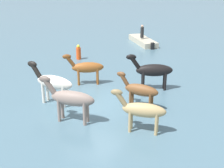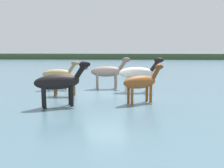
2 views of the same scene
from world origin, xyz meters
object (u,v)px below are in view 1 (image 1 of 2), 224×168
horse_chestnut_trailing (71,98)px  horse_pinto_flank (142,110)px  horse_dark_mare (153,70)px  person_boatman_standing (142,32)px  horse_gray_outer (140,90)px  boat_tender_starboard (143,42)px  horse_dun_straggler (86,68)px  buoy_channel_marker (79,53)px  horse_rear_stallion (53,82)px

horse_chestnut_trailing → horse_pinto_flank: bearing=-179.7°
horse_dark_mare → person_boatman_standing: 11.47m
horse_gray_outer → person_boatman_standing: bearing=-67.9°
boat_tender_starboard → person_boatman_standing: bearing=129.0°
horse_dun_straggler → buoy_channel_marker: bearing=-85.4°
horse_rear_stallion → horse_pinto_flank: 5.02m
horse_dun_straggler → horse_chestnut_trailing: size_ratio=0.84×
horse_dun_straggler → horse_rear_stallion: bearing=56.6°
boat_tender_starboard → person_boatman_standing: person_boatman_standing is taller
horse_chestnut_trailing → buoy_channel_marker: size_ratio=2.28×
boat_tender_starboard → buoy_channel_marker: (2.41, 7.27, 0.34)m
horse_gray_outer → boat_tender_starboard: 14.19m
person_boatman_standing → buoy_channel_marker: bearing=71.4°
horse_gray_outer → boat_tender_starboard: bearing=-68.3°
horse_pinto_flank → horse_dun_straggler: 6.25m
horse_dun_straggler → horse_gray_outer: bearing=124.3°
horse_pinto_flank → horse_dun_straggler: size_ratio=1.06×
horse_dark_mare → horse_dun_straggler: size_ratio=1.15×
boat_tender_starboard → buoy_channel_marker: size_ratio=3.73×
horse_dun_straggler → boat_tender_starboard: (0.98, -11.60, -0.85)m
horse_gray_outer → buoy_channel_marker: 9.55m
horse_pinto_flank → horse_chestnut_trailing: horse_chestnut_trailing is taller
person_boatman_standing → buoy_channel_marker: size_ratio=1.04×
horse_chestnut_trailing → boat_tender_starboard: horse_chestnut_trailing is taller
horse_rear_stallion → horse_dun_straggler: horse_rear_stallion is taller
horse_pinto_flank → person_boatman_standing: size_ratio=1.95×
horse_dun_straggler → boat_tender_starboard: bearing=-118.6°
horse_dun_straggler → boat_tender_starboard: size_ratio=0.51×
horse_dark_mare → boat_tender_starboard: bearing=-93.2°
horse_pinto_flank → horse_chestnut_trailing: 3.15m
horse_dark_mare → person_boatman_standing: bearing=-92.7°
horse_dun_straggler → person_boatman_standing: 11.45m
person_boatman_standing → boat_tender_starboard: bearing=-99.1°
horse_chestnut_trailing → buoy_channel_marker: horse_chestnut_trailing is taller
horse_chestnut_trailing → horse_dark_mare: bearing=-119.2°
horse_dun_straggler → horse_gray_outer: size_ratio=1.00×
horse_rear_stallion → horse_gray_outer: size_ratio=1.21×
horse_dark_mare → boat_tender_starboard: 11.67m
horse_chestnut_trailing → horse_gray_outer: bearing=-138.8°
horse_pinto_flank → boat_tender_starboard: horse_pinto_flank is taller
horse_dun_straggler → person_boatman_standing: size_ratio=1.84×
horse_rear_stallion → horse_gray_outer: 4.30m
horse_rear_stallion → horse_dun_straggler: (0.00, -3.14, -0.12)m
horse_dark_mare → horse_gray_outer: horse_dark_mare is taller
horse_gray_outer → horse_pinto_flank: bearing=115.0°
horse_dun_straggler → horse_gray_outer: 4.37m
horse_rear_stallion → person_boatman_standing: horse_rear_stallion is taller
horse_rear_stallion → buoy_channel_marker: horse_rear_stallion is taller
horse_rear_stallion → horse_pinto_flank: size_ratio=1.14×
horse_dark_mare → horse_dun_straggler: horse_dark_mare is taller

